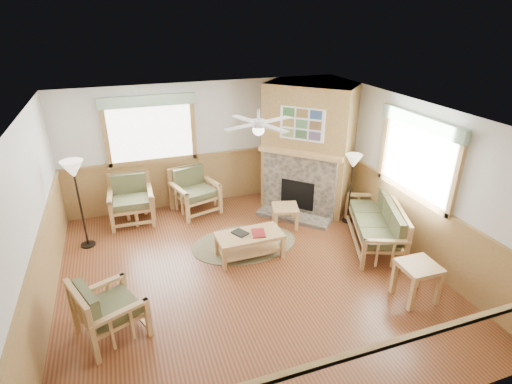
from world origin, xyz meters
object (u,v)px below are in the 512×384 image
object	(u,v)px
end_table_chairs	(140,209)
footstool	(285,216)
armchair_back_left	(131,200)
floor_lamp_right	(351,189)
armchair_back_right	(195,191)
end_table_sofa	(416,282)
armchair_left	(109,308)
coffee_table	(250,245)
sofa	(374,222)
floor_lamp_left	(80,205)

from	to	relation	value
end_table_chairs	footstool	xyz separation A→B (m)	(2.75, -1.20, -0.04)
armchair_back_left	floor_lamp_right	distance (m)	4.49
armchair_back_right	end_table_sofa	bearing A→B (deg)	-73.30
armchair_back_left	armchair_left	distance (m)	3.26
end_table_sofa	armchair_back_right	bearing A→B (deg)	122.81
armchair_back_left	footstool	size ratio (longest dim) A/B	1.91
armchair_back_right	coffee_table	size ratio (longest dim) A/B	0.82
end_table_chairs	end_table_sofa	distance (m)	5.43
armchair_back_left	footstool	world-z (taller)	armchair_back_left
coffee_table	footstool	xyz separation A→B (m)	(1.03, 0.83, -0.01)
sofa	floor_lamp_left	world-z (taller)	floor_lamp_left
end_table_chairs	floor_lamp_left	xyz separation A→B (m)	(-1.03, -0.68, 0.59)
armchair_left	end_table_chairs	xyz separation A→B (m)	(0.63, 3.19, -0.17)
footstool	floor_lamp_right	size ratio (longest dim) A/B	0.34
footstool	end_table_sofa	bearing A→B (deg)	-70.25
armchair_back_left	end_table_chairs	distance (m)	0.27
end_table_sofa	footstool	xyz separation A→B (m)	(-0.98, 2.73, -0.09)
floor_lamp_left	armchair_back_left	bearing A→B (deg)	39.19
sofa	footstool	size ratio (longest dim) A/B	3.72
armchair_back_left	end_table_chairs	world-z (taller)	armchair_back_left
end_table_chairs	floor_lamp_right	world-z (taller)	floor_lamp_right
sofa	armchair_left	size ratio (longest dim) A/B	2.14
armchair_back_right	sofa	bearing A→B (deg)	-55.59
armchair_back_left	end_table_chairs	bearing A→B (deg)	-11.27
coffee_table	armchair_left	bearing A→B (deg)	-155.06
footstool	floor_lamp_left	distance (m)	3.87
end_table_chairs	floor_lamp_right	size ratio (longest dim) A/B	0.36
sofa	end_table_chairs	xyz separation A→B (m)	(-4.07, 2.35, -0.17)
coffee_table	end_table_sofa	distance (m)	2.78
floor_lamp_right	end_table_sofa	bearing A→B (deg)	-97.61
sofa	footstool	xyz separation A→B (m)	(-1.31, 1.14, -0.21)
armchair_left	floor_lamp_right	xyz separation A→B (m)	(4.69, 1.73, 0.30)
armchair_left	end_table_sofa	size ratio (longest dim) A/B	1.42
coffee_table	floor_lamp_left	world-z (taller)	floor_lamp_left
end_table_sofa	floor_lamp_right	size ratio (longest dim) A/B	0.42
sofa	footstool	bearing A→B (deg)	-108.61
floor_lamp_left	sofa	bearing A→B (deg)	-18.12
coffee_table	floor_lamp_right	xyz separation A→B (m)	(2.35, 0.57, 0.51)
floor_lamp_right	sofa	bearing A→B (deg)	-90.00
armchair_left	end_table_chairs	bearing A→B (deg)	-33.31
armchair_left	floor_lamp_right	distance (m)	5.01
end_table_chairs	floor_lamp_left	bearing A→B (deg)	-146.78
armchair_back_left	end_table_chairs	size ratio (longest dim) A/B	1.82
armchair_back_right	armchair_left	bearing A→B (deg)	-135.26
armchair_back_left	coffee_table	size ratio (longest dim) A/B	0.83
armchair_back_left	floor_lamp_right	world-z (taller)	floor_lamp_right
armchair_back_left	sofa	bearing A→B (deg)	-27.45
armchair_back_left	coffee_table	bearing A→B (deg)	-45.77
coffee_table	footstool	distance (m)	1.32
sofa	armchair_back_left	world-z (taller)	armchair_back_left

